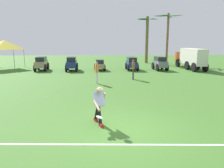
{
  "coord_description": "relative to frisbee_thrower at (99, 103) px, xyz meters",
  "views": [
    {
      "loc": [
        -0.75,
        -6.96,
        2.99
      ],
      "look_at": [
        -0.27,
        3.61,
        0.9
      ],
      "focal_mm": 35.0,
      "sensor_mm": 36.0,
      "label": 1
    }
  ],
  "objects": [
    {
      "name": "frisbee_in_flight",
      "position": [
        0.04,
        -0.69,
        -0.28
      ],
      "size": [
        0.29,
        0.3,
        0.11
      ],
      "color": "white"
    },
    {
      "name": "parked_car_slot_a",
      "position": [
        -6.12,
        15.16,
        -0.05
      ],
      "size": [
        1.3,
        2.41,
        1.4
      ],
      "color": "#998466",
      "rests_on": "ground_plane"
    },
    {
      "name": "palm_tree_far_left",
      "position": [
        6.22,
        22.42,
        2.68
      ],
      "size": [
        3.04,
        3.12,
        6.2
      ],
      "color": "brown",
      "rests_on": "ground_plane"
    },
    {
      "name": "parked_car_slot_b",
      "position": [
        -2.99,
        14.87,
        -0.05
      ],
      "size": [
        1.29,
        2.4,
        1.4
      ],
      "color": "navy",
      "rests_on": "ground_plane"
    },
    {
      "name": "parked_car_slot_d",
      "position": [
        3.22,
        15.21,
        -0.07
      ],
      "size": [
        1.18,
        2.42,
        1.34
      ],
      "color": "navy",
      "rests_on": "ground_plane"
    },
    {
      "name": "event_tent",
      "position": [
        -10.49,
        17.03,
        1.79
      ],
      "size": [
        3.15,
        3.15,
        3.08
      ],
      "color": "#B2B5BA",
      "rests_on": "ground_plane"
    },
    {
      "name": "frisbee_thrower",
      "position": [
        0.0,
        0.0,
        0.0
      ],
      "size": [
        0.49,
        1.13,
        1.41
      ],
      "color": "black",
      "rests_on": "ground_plane"
    },
    {
      "name": "parked_car_slot_e",
      "position": [
        6.14,
        14.94,
        -0.05
      ],
      "size": [
        1.27,
        2.4,
        1.4
      ],
      "color": "slate",
      "rests_on": "ground_plane"
    },
    {
      "name": "field_line_paint",
      "position": [
        0.88,
        -1.64,
        -0.79
      ],
      "size": [
        22.57,
        1.28,
        0.01
      ],
      "primitive_type": "cube",
      "rotation": [
        0.0,
        0.0,
        -0.05
      ],
      "color": "white",
      "rests_on": "ground_plane"
    },
    {
      "name": "ground_plane",
      "position": [
        0.88,
        -0.58,
        -0.8
      ],
      "size": [
        80.0,
        80.0,
        0.0
      ],
      "primitive_type": "plane",
      "color": "#3D6C27"
    },
    {
      "name": "box_truck",
      "position": [
        9.68,
        15.74,
        0.44
      ],
      "size": [
        1.59,
        5.94,
        2.2
      ],
      "color": "#CC4C19",
      "rests_on": "ground_plane"
    },
    {
      "name": "teammate_midfield",
      "position": [
        -0.26,
        7.82,
        0.14
      ],
      "size": [
        0.3,
        0.49,
        1.56
      ],
      "color": "silver",
      "rests_on": "ground_plane"
    },
    {
      "name": "palm_tree_left_of_centre",
      "position": [
        8.77,
        21.5,
        3.2
      ],
      "size": [
        3.61,
        3.0,
        6.53
      ],
      "color": "brown",
      "rests_on": "ground_plane"
    },
    {
      "name": "parked_car_slot_c",
      "position": [
        -0.15,
        15.13,
        -0.23
      ],
      "size": [
        1.22,
        2.25,
        1.1
      ],
      "color": "#998466",
      "rests_on": "ground_plane"
    },
    {
      "name": "teammate_near_sideline",
      "position": [
        2.56,
        9.41,
        0.14
      ],
      "size": [
        0.24,
        0.5,
        1.56
      ],
      "color": "#33333D",
      "rests_on": "ground_plane"
    }
  ]
}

